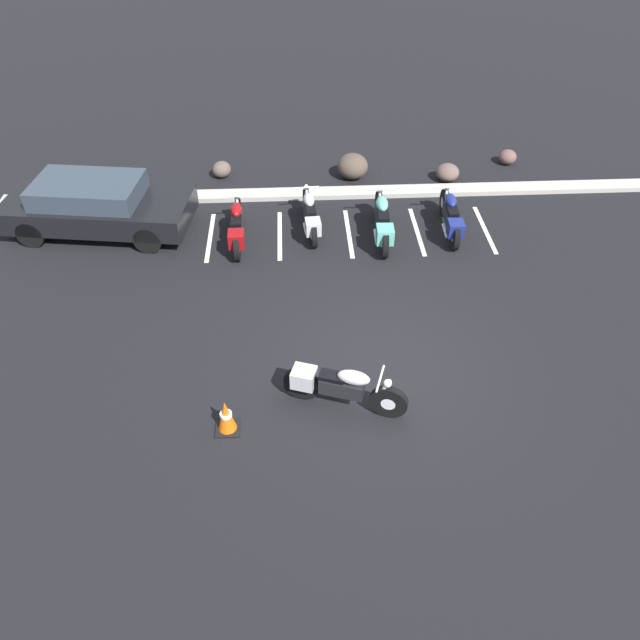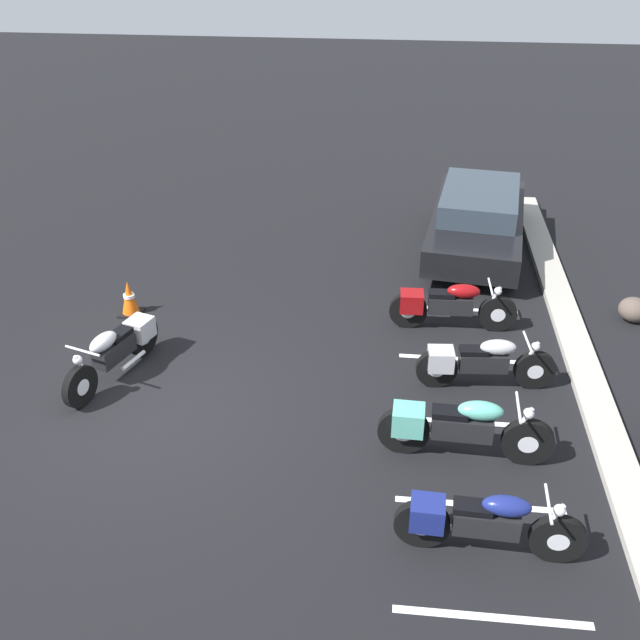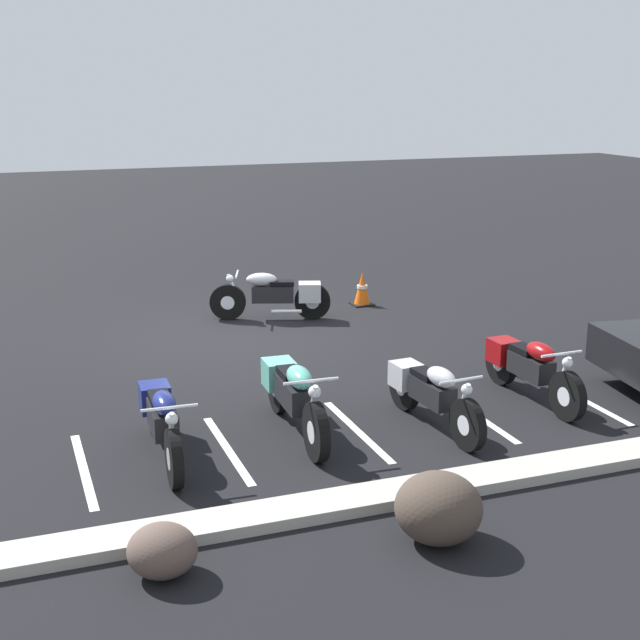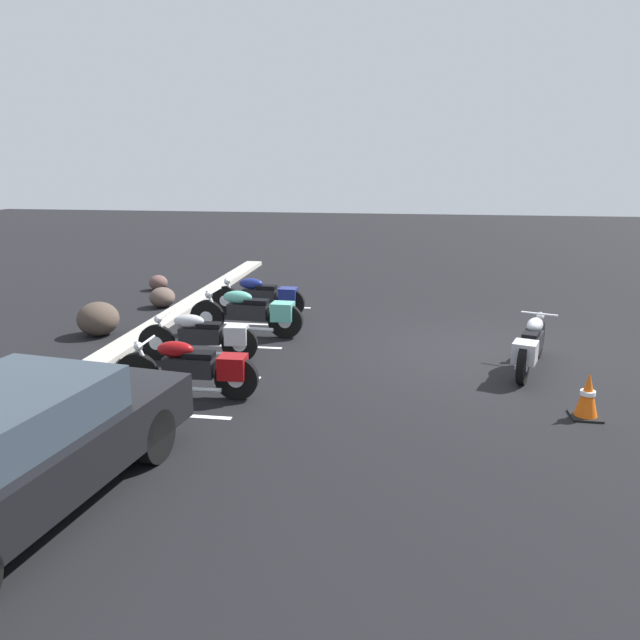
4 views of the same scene
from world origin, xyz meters
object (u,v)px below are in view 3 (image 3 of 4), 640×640
at_px(parked_bike_2, 293,394).
at_px(motorcycle_silver_featured, 276,295).
at_px(landscape_rock_1, 438,508).
at_px(parked_bike_3, 162,418).
at_px(traffic_cone, 362,289).
at_px(landscape_rock_2, 162,551).
at_px(parked_bike_0, 528,366).
at_px(parked_bike_1, 430,392).

bearing_deg(parked_bike_2, motorcycle_silver_featured, 167.02).
relative_size(parked_bike_2, landscape_rock_1, 2.80).
xyz_separation_m(parked_bike_3, traffic_cone, (-4.92, -5.75, -0.15)).
height_order(motorcycle_silver_featured, landscape_rock_2, motorcycle_silver_featured).
relative_size(landscape_rock_1, landscape_rock_2, 1.34).
distance_m(parked_bike_3, traffic_cone, 7.57).
height_order(parked_bike_0, parked_bike_2, parked_bike_2).
height_order(landscape_rock_2, traffic_cone, traffic_cone).
bearing_deg(traffic_cone, landscape_rock_1, 71.61).
distance_m(motorcycle_silver_featured, parked_bike_0, 5.49).
height_order(motorcycle_silver_featured, parked_bike_2, parked_bike_2).
xyz_separation_m(motorcycle_silver_featured, landscape_rock_1, (1.00, 8.18, -0.12)).
distance_m(landscape_rock_2, traffic_cone, 9.93).
bearing_deg(parked_bike_1, parked_bike_0, 99.48).
relative_size(parked_bike_0, parked_bike_2, 0.94).
xyz_separation_m(parked_bike_1, traffic_cone, (-1.61, -5.99, -0.14)).
height_order(parked_bike_0, parked_bike_3, parked_bike_0).
bearing_deg(traffic_cone, motorcycle_silver_featured, 13.33).
bearing_deg(motorcycle_silver_featured, parked_bike_2, 93.24).
bearing_deg(landscape_rock_1, traffic_cone, -108.39).
height_order(parked_bike_2, parked_bike_3, parked_bike_2).
relative_size(parked_bike_3, landscape_rock_1, 2.61).
xyz_separation_m(motorcycle_silver_featured, parked_bike_0, (-1.95, 5.13, -0.00)).
bearing_deg(parked_bike_2, traffic_cone, 151.89).
bearing_deg(parked_bike_2, landscape_rock_1, 9.84).
distance_m(motorcycle_silver_featured, parked_bike_2, 5.32).
xyz_separation_m(motorcycle_silver_featured, traffic_cone, (-1.87, -0.44, -0.15)).
distance_m(parked_bike_2, landscape_rock_1, 3.09).
distance_m(parked_bike_0, traffic_cone, 5.57).
bearing_deg(traffic_cone, landscape_rock_2, 57.02).
height_order(parked_bike_3, landscape_rock_1, parked_bike_3).
bearing_deg(parked_bike_3, motorcycle_silver_featured, 152.63).
xyz_separation_m(parked_bike_0, parked_bike_1, (1.70, 0.42, -0.01)).
relative_size(parked_bike_2, parked_bike_3, 1.07).
distance_m(parked_bike_3, landscape_rock_1, 3.53).
distance_m(parked_bike_2, parked_bike_3, 1.66).
height_order(landscape_rock_1, landscape_rock_2, landscape_rock_1).
xyz_separation_m(motorcycle_silver_featured, parked_bike_2, (1.40, 5.13, 0.03)).
relative_size(parked_bike_1, landscape_rock_2, 3.40).
relative_size(motorcycle_silver_featured, parked_bike_1, 1.00).
relative_size(parked_bike_3, landscape_rock_2, 3.49).
bearing_deg(parked_bike_3, parked_bike_2, 98.84).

